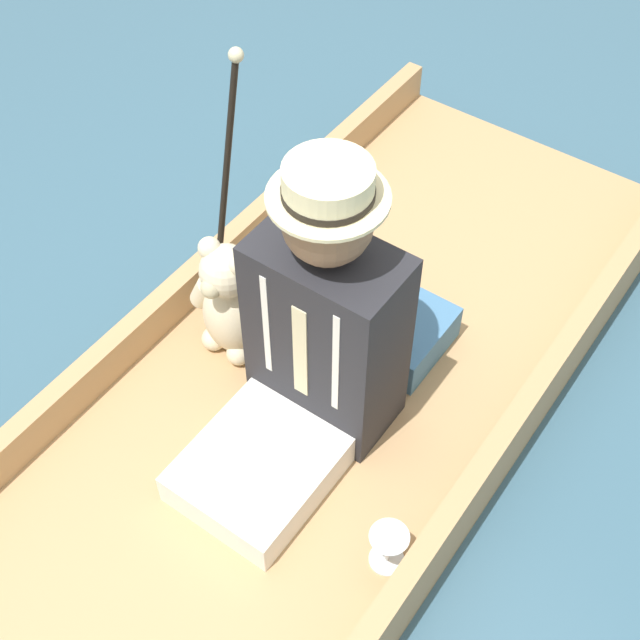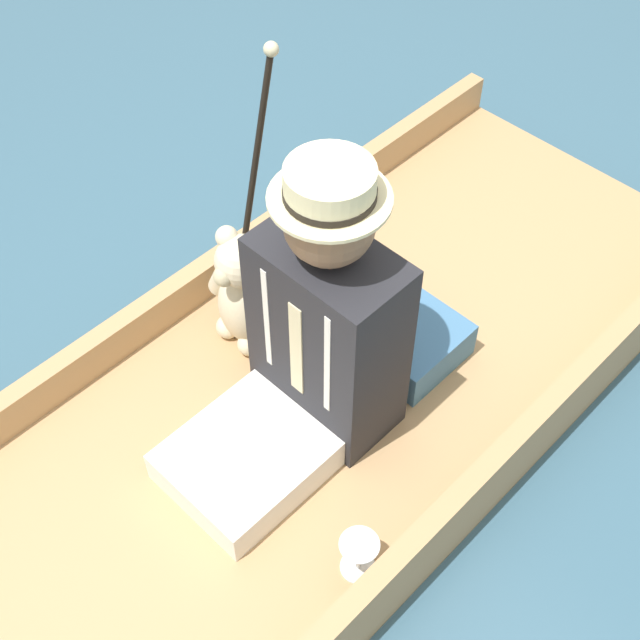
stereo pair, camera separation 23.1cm
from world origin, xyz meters
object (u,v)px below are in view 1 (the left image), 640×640
object	(u,v)px
teddy_bear	(229,303)
walking_cane	(227,165)
wine_glass	(389,543)
seated_person	(315,339)

from	to	relation	value
teddy_bear	walking_cane	world-z (taller)	walking_cane
wine_glass	walking_cane	size ratio (longest dim) A/B	0.16
seated_person	walking_cane	size ratio (longest dim) A/B	1.07
wine_glass	walking_cane	bearing A→B (deg)	-30.59
teddy_bear	wine_glass	distance (m)	0.85
seated_person	walking_cane	xyz separation A→B (m)	(0.52, -0.29, 0.14)
walking_cane	seated_person	bearing A→B (deg)	150.94
teddy_bear	wine_glass	bearing A→B (deg)	157.11
teddy_bear	walking_cane	xyz separation A→B (m)	(0.17, -0.23, 0.29)
seated_person	walking_cane	distance (m)	0.62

